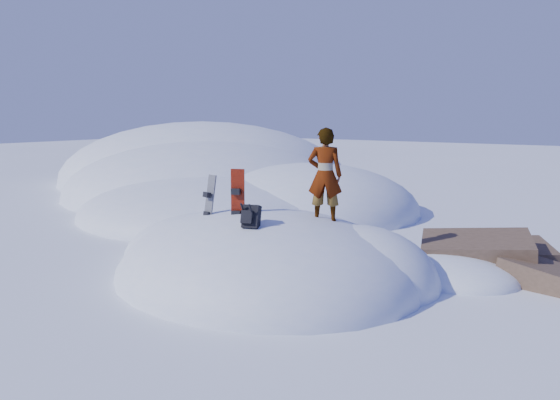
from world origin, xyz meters
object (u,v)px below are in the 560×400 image
Objects in this scene: backpack at (251,217)px; person at (325,175)px; snowboard_red at (237,205)px; snowboard_dark at (208,207)px.

backpack is 0.27× the size of person.
snowboard_red is 1.03m from backpack.
snowboard_dark is at bearing -0.12° from person.
backpack is at bearing -59.16° from snowboard_red.
snowboard_dark is 2.63× the size of backpack.
person is (2.30, 1.10, 0.74)m from snowboard_dark.
person is (0.72, 1.62, 0.72)m from backpack.
snowboard_red is at bearing 7.35° from person.
backpack is (1.58, -0.52, 0.03)m from snowboard_dark.
snowboard_dark is at bearing 142.17° from backpack.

